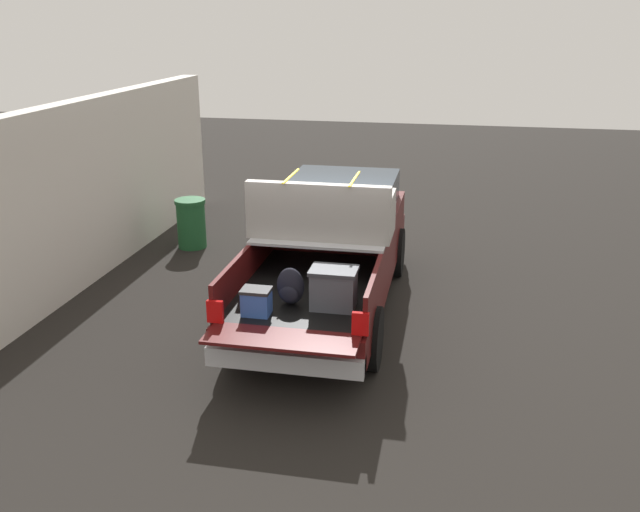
{
  "coord_description": "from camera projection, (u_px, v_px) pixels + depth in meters",
  "views": [
    {
      "loc": [
        -9.75,
        -1.83,
        4.39
      ],
      "look_at": [
        -0.6,
        0.0,
        1.1
      ],
      "focal_mm": 38.45,
      "sensor_mm": 36.0,
      "label": 1
    }
  ],
  "objects": [
    {
      "name": "pickup_truck",
      "position": [
        332.0,
        245.0,
        10.82
      ],
      "size": [
        6.05,
        2.06,
        2.23
      ],
      "color": "#470F0F",
      "rests_on": "ground_plane"
    },
    {
      "name": "ground_plane",
      "position": [
        327.0,
        309.0,
        10.81
      ],
      "size": [
        40.0,
        40.0,
        0.0
      ],
      "primitive_type": "plane",
      "color": "black"
    },
    {
      "name": "building_facade",
      "position": [
        95.0,
        187.0,
        12.05
      ],
      "size": [
        9.61,
        0.36,
        3.07
      ],
      "primitive_type": "cube",
      "color": "silver",
      "rests_on": "ground_plane"
    },
    {
      "name": "trash_can",
      "position": [
        191.0,
        223.0,
        13.56
      ],
      "size": [
        0.6,
        0.6,
        0.98
      ],
      "color": "#1E592D",
      "rests_on": "ground_plane"
    }
  ]
}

